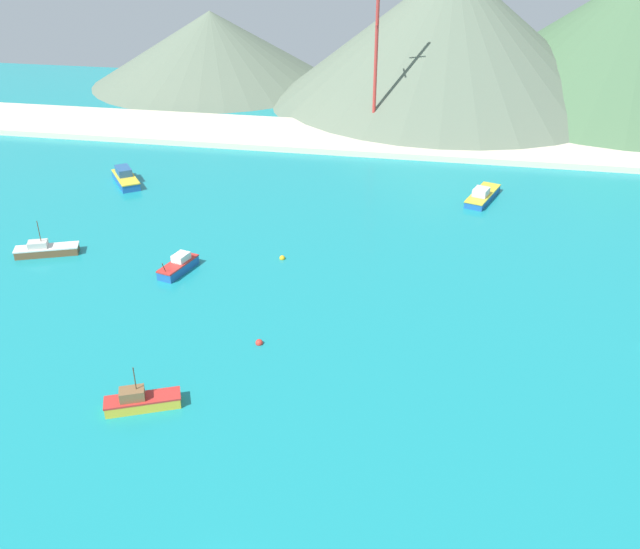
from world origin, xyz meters
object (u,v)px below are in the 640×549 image
Objects in this scene: fishing_boat_1 at (125,178)px; radio_tower at (376,46)px; fishing_boat_4 at (141,401)px; fishing_boat_2 at (179,266)px; buoy_1 at (282,258)px; fishing_boat_5 at (482,195)px; buoy_0 at (259,343)px; fishing_boat_7 at (46,250)px.

fishing_boat_1 is 0.25× the size of radio_tower.
fishing_boat_2 is at bearing 103.57° from fishing_boat_4.
fishing_boat_4 is at bearing -97.39° from radio_tower.
fishing_boat_1 is 42.39m from buoy_1.
radio_tower is at bearing 84.31° from buoy_1.
fishing_boat_5 is 42.93m from radio_tower.
radio_tower is (12.23, 94.28, 18.29)m from fishing_boat_4.
buoy_0 is (8.67, 13.23, -0.70)m from fishing_boat_4.
fishing_boat_7 is at bearing -171.70° from buoy_1.
fishing_boat_1 is at bearing 91.96° from fishing_boat_7.
fishing_boat_2 is 0.78× the size of fishing_boat_7.
fishing_boat_5 is 0.30× the size of radio_tower.
fishing_boat_2 is 8.78× the size of buoy_1.
fishing_boat_5 is 55.89m from buoy_0.
fishing_boat_7 is at bearing -152.17° from fishing_boat_5.
fishing_boat_7 reaches higher than fishing_boat_4.
fishing_boat_7 is (-27.58, 29.75, -0.06)m from fishing_boat_4.
buoy_1 is (33.87, 4.94, -0.66)m from fishing_boat_7.
radio_tower is at bearing 58.33° from fishing_boat_7.
radio_tower is at bearing 82.61° from fishing_boat_4.
buoy_1 is at bearing 25.45° from fishing_boat_2.
fishing_boat_7 is 78.01m from radio_tower.
radio_tower is at bearing 125.46° from fishing_boat_5.
fishing_boat_5 is (41.62, 34.23, -0.05)m from fishing_boat_2.
radio_tower reaches higher than fishing_boat_2.
fishing_boat_1 is 11.63× the size of buoy_1.
buoy_0 is 1.08× the size of buoy_1.
fishing_boat_4 is (28.58, -58.77, -0.19)m from fishing_boat_1.
fishing_boat_4 reaches higher than fishing_boat_1.
fishing_boat_2 is (21.72, -30.34, -0.17)m from fishing_boat_1.
fishing_boat_5 is at bearing 3.51° from fishing_boat_1.
fishing_boat_5 reaches higher than buoy_0.
fishing_boat_2 reaches higher than fishing_boat_1.
fishing_boat_2 is 0.92× the size of fishing_boat_4.
radio_tower reaches higher than buoy_1.
buoy_1 is at bearing -135.51° from fishing_boat_5.
fishing_boat_7 reaches higher than buoy_1.
fishing_boat_5 is at bearing 60.98° from fishing_boat_4.
fishing_boat_7 is 0.24× the size of radio_tower.
fishing_boat_1 reaches higher than buoy_0.
fishing_boat_4 is 8.90× the size of buoy_0.
buoy_0 is (-26.09, -49.43, -0.68)m from fishing_boat_5.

